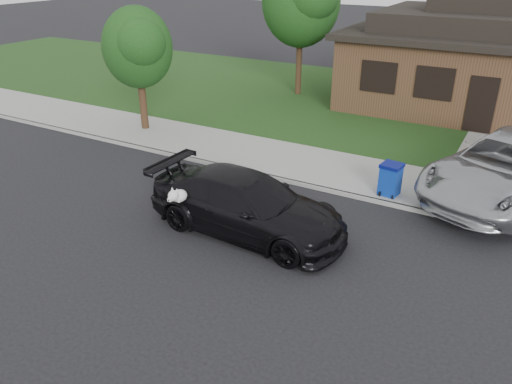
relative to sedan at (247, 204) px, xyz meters
The scene contains 9 objects.
ground 0.83m from the sedan, 92.36° to the right, with size 120.00×120.00×0.00m, color black.
sidewalk 4.70m from the sedan, 90.18° to the left, with size 60.00×3.00×0.12m, color gray.
curb 3.22m from the sedan, 90.26° to the left, with size 60.00×0.12×0.12m, color gray.
lawn 12.67m from the sedan, 90.07° to the left, with size 60.00×13.00×0.13m, color #193814.
sedan is the anchor object (origin of this frame).
minivan 7.45m from the sedan, 42.87° to the left, with size 2.85×6.19×1.72m, color #A7AAAF.
recycling_bin 4.47m from the sedan, 54.55° to the left, with size 0.63×0.64×0.93m.
house 15.24m from the sedan, 74.77° to the left, with size 12.60×8.60×4.65m.
tree_2 9.15m from the sedan, 147.24° to the left, with size 2.73×2.60×4.59m.
Camera 1 is at (5.63, -9.12, 6.40)m, focal length 35.00 mm.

